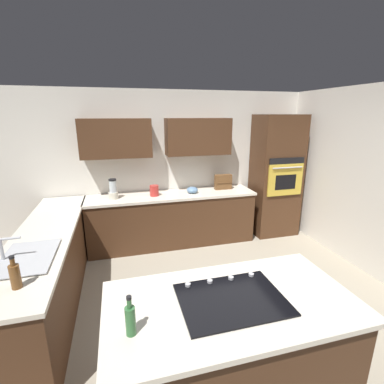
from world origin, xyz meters
TOP-DOWN VIEW (x-y plane):
  - ground_plane at (0.00, 0.00)m, footprint 14.00×14.00m
  - wall_back at (0.06, -2.05)m, footprint 6.00×0.44m
  - wall_left at (-2.45, -0.30)m, footprint 0.10×4.00m
  - lower_cabinets_back at (0.10, -1.72)m, footprint 2.80×0.60m
  - countertop_back at (0.10, -1.72)m, footprint 2.84×0.64m
  - lower_cabinets_side at (1.82, -0.55)m, footprint 0.60×2.90m
  - countertop_side at (1.82, -0.55)m, footprint 0.64×2.94m
  - island_base at (0.22, 1.12)m, footprint 1.74×0.88m
  - island_top at (0.22, 1.12)m, footprint 1.82×0.96m
  - wall_oven at (-1.85, -1.72)m, footprint 0.80×0.66m
  - sink_unit at (1.83, 0.07)m, footprint 0.46×0.70m
  - cooktop at (0.22, 1.11)m, footprint 0.76×0.56m
  - blender at (1.05, -1.70)m, footprint 0.15×0.15m
  - mixing_bowl at (-0.25, -1.70)m, footprint 0.19×0.19m
  - spice_rack at (-0.85, -1.80)m, footprint 0.30×0.11m
  - kettle at (0.40, -1.70)m, footprint 0.15×0.15m
  - dish_soap_bottle at (1.77, 0.55)m, footprint 0.08×0.08m
  - oil_bottle at (0.94, 1.26)m, footprint 0.06×0.06m

SIDE VIEW (x-z plane):
  - ground_plane at x=0.00m, z-range 0.00..0.00m
  - lower_cabinets_back at x=0.10m, z-range 0.00..0.86m
  - lower_cabinets_side at x=1.82m, z-range 0.00..0.86m
  - island_base at x=0.22m, z-range 0.00..0.86m
  - countertop_back at x=0.10m, z-range 0.86..0.90m
  - countertop_side at x=1.82m, z-range 0.86..0.90m
  - island_top at x=0.22m, z-range 0.86..0.90m
  - cooktop at x=0.22m, z-range 0.89..0.92m
  - sink_unit at x=1.83m, z-range 0.80..1.03m
  - mixing_bowl at x=-0.25m, z-range 0.90..1.01m
  - kettle at x=0.40m, z-range 0.90..1.08m
  - oil_bottle at x=0.94m, z-range 0.87..1.14m
  - dish_soap_bottle at x=1.77m, z-range 0.87..1.15m
  - spice_rack at x=-0.85m, z-range 0.90..1.17m
  - blender at x=1.05m, z-range 0.88..1.20m
  - wall_oven at x=-1.85m, z-range 0.00..2.20m
  - wall_left at x=-2.45m, z-range 0.00..2.60m
  - wall_back at x=0.06m, z-range 0.12..2.72m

